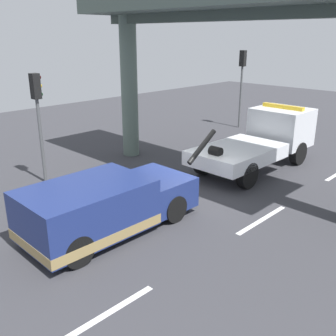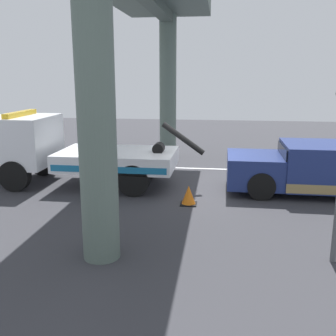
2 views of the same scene
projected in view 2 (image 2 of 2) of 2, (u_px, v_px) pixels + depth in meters
ground_plane at (198, 190)px, 13.19m from camera, size 60.00×40.00×0.10m
lane_stripe_mid at (202, 168)px, 15.92m from camera, size 2.60×0.16×0.01m
lane_stripe_east at (58, 164)px, 16.67m from camera, size 2.60×0.16×0.01m
tow_truck_white at (62, 149)px, 13.48m from camera, size 7.26×2.46×2.46m
towed_van_green at (320, 169)px, 12.52m from camera, size 5.21×2.25×1.58m
traffic_cone_orange at (189, 196)px, 11.52m from camera, size 0.47×0.47×0.56m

